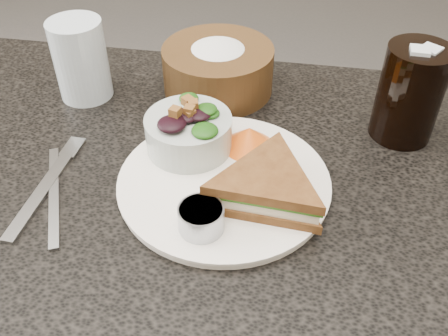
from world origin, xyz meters
TOP-DOWN VIEW (x-y plane):
  - dinner_plate at (0.03, 0.02)m, footprint 0.26×0.26m
  - sandwich at (0.08, -0.00)m, footprint 0.17×0.17m
  - salad_bowl at (-0.03, 0.08)m, footprint 0.14×0.14m
  - dressing_ramekin at (0.02, -0.06)m, footprint 0.07×0.07m
  - orange_wedge at (0.05, 0.09)m, footprint 0.09×0.09m
  - fork at (-0.19, -0.03)m, footprint 0.02×0.17m
  - knife at (-0.18, -0.03)m, footprint 0.08×0.17m
  - bread_basket at (-0.02, 0.25)m, footprint 0.22×0.22m
  - cola_glass at (0.26, 0.17)m, footprint 0.10×0.10m
  - water_glass at (-0.22, 0.20)m, footprint 0.10×0.10m

SIDE VIEW (x-z plane):
  - knife at x=-0.18m, z-range 0.75..0.75m
  - fork at x=-0.19m, z-range 0.75..0.75m
  - dinner_plate at x=0.03m, z-range 0.75..0.76m
  - dressing_ramekin at x=0.02m, z-range 0.76..0.79m
  - orange_wedge at x=0.05m, z-range 0.76..0.79m
  - sandwich at x=0.08m, z-range 0.76..0.80m
  - salad_bowl at x=-0.03m, z-range 0.76..0.83m
  - bread_basket at x=-0.02m, z-range 0.75..0.85m
  - water_glass at x=-0.22m, z-range 0.75..0.87m
  - cola_glass at x=0.26m, z-range 0.75..0.90m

